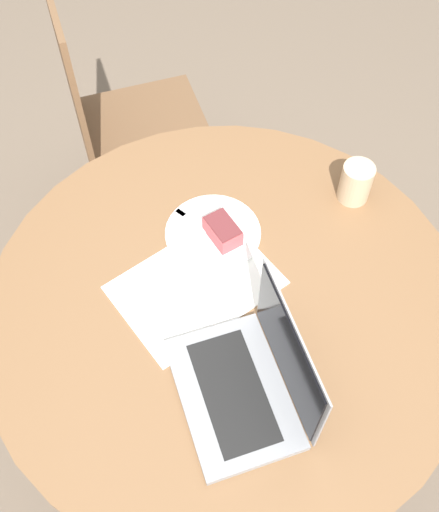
{
  "coord_description": "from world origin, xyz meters",
  "views": [
    {
      "loc": [
        0.61,
        0.27,
        1.93
      ],
      "look_at": [
        -0.07,
        -0.05,
        0.79
      ],
      "focal_mm": 42.0,
      "sensor_mm": 36.0,
      "label": 1
    }
  ],
  "objects_px": {
    "coffee_glass": "(356,182)",
    "chair": "(121,124)",
    "plate": "(213,233)",
    "laptop": "(248,382)"
  },
  "relations": [
    {
      "from": "chair",
      "to": "plate",
      "type": "xyz_separation_m",
      "value": [
        0.43,
        0.56,
        0.25
      ]
    },
    {
      "from": "plate",
      "to": "coffee_glass",
      "type": "height_order",
      "value": "coffee_glass"
    },
    {
      "from": "coffee_glass",
      "to": "plate",
      "type": "bearing_deg",
      "value": -45.38
    },
    {
      "from": "plate",
      "to": "laptop",
      "type": "distance_m",
      "value": 0.4
    },
    {
      "from": "plate",
      "to": "coffee_glass",
      "type": "xyz_separation_m",
      "value": [
        -0.26,
        0.27,
        0.05
      ]
    },
    {
      "from": "chair",
      "to": "laptop",
      "type": "height_order",
      "value": "chair"
    },
    {
      "from": "chair",
      "to": "plate",
      "type": "height_order",
      "value": "chair"
    },
    {
      "from": "coffee_glass",
      "to": "laptop",
      "type": "relative_size",
      "value": 0.28
    },
    {
      "from": "laptop",
      "to": "coffee_glass",
      "type": "bearing_deg",
      "value": -46.92
    },
    {
      "from": "coffee_glass",
      "to": "chair",
      "type": "bearing_deg",
      "value": -101.79
    }
  ]
}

